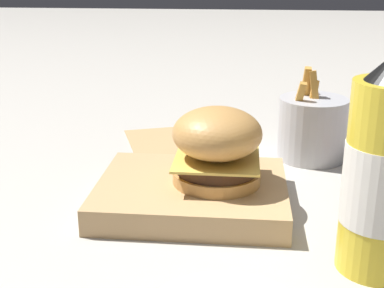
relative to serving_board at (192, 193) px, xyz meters
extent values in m
plane|color=#B7B2A8|center=(-0.02, -0.08, -0.02)|extent=(6.00, 6.00, 0.00)
cube|color=tan|center=(0.00, 0.00, 0.00)|extent=(0.24, 0.19, 0.03)
cylinder|color=tan|center=(0.03, 0.00, 0.02)|extent=(0.11, 0.11, 0.02)
cylinder|color=#422819|center=(0.03, 0.00, 0.04)|extent=(0.10, 0.10, 0.01)
cube|color=#EAC656|center=(0.03, 0.00, 0.05)|extent=(0.10, 0.10, 0.00)
ellipsoid|color=tan|center=(0.03, 0.00, 0.08)|extent=(0.11, 0.11, 0.06)
cylinder|color=yellow|center=(0.20, -0.13, 0.08)|extent=(0.08, 0.08, 0.19)
cylinder|color=white|center=(0.20, -0.13, 0.08)|extent=(0.08, 0.08, 0.08)
cylinder|color=#B7B7BC|center=(0.17, 0.19, 0.03)|extent=(0.11, 0.11, 0.10)
cube|color=gold|center=(0.17, 0.19, 0.07)|extent=(0.02, 0.03, 0.07)
cube|color=gold|center=(0.14, 0.18, 0.08)|extent=(0.02, 0.03, 0.07)
cube|color=gold|center=(0.17, 0.19, 0.08)|extent=(0.02, 0.02, 0.08)
cube|color=gold|center=(0.17, 0.21, 0.08)|extent=(0.03, 0.03, 0.07)
cube|color=gold|center=(0.16, 0.21, 0.07)|extent=(0.01, 0.01, 0.06)
cube|color=gold|center=(0.16, 0.21, 0.08)|extent=(0.02, 0.03, 0.09)
cylinder|color=#B21E14|center=(0.25, 0.06, -0.01)|extent=(0.06, 0.06, 0.00)
cube|color=tan|center=(-0.05, 0.25, -0.01)|extent=(0.21, 0.21, 0.00)
camera|label=1|loc=(0.06, -0.62, 0.28)|focal=50.00mm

